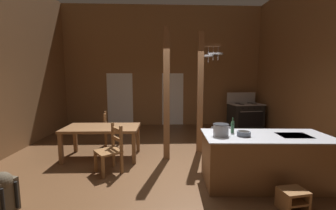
{
  "coord_description": "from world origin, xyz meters",
  "views": [
    {
      "loc": [
        -0.17,
        -4.15,
        1.87
      ],
      "look_at": [
        0.04,
        0.76,
        1.25
      ],
      "focal_mm": 22.96,
      "sensor_mm": 36.0,
      "label": 1
    }
  ],
  "objects_px": {
    "kitchen_island": "(265,160)",
    "mixing_bowl_on_counter": "(244,134)",
    "stove_range": "(245,116)",
    "stockpot_on_counter": "(221,130)",
    "ladderback_chair_near_window": "(111,150)",
    "backpack": "(2,192)",
    "bottle_tall_on_counter": "(233,127)",
    "dining_table": "(102,130)",
    "step_stool": "(293,198)",
    "ladderback_chair_by_post": "(111,130)"
  },
  "relations": [
    {
      "from": "dining_table",
      "to": "backpack",
      "type": "distance_m",
      "value": 2.28
    },
    {
      "from": "kitchen_island",
      "to": "dining_table",
      "type": "height_order",
      "value": "kitchen_island"
    },
    {
      "from": "backpack",
      "to": "stove_range",
      "type": "bearing_deg",
      "value": 42.13
    },
    {
      "from": "stockpot_on_counter",
      "to": "ladderback_chair_near_window",
      "type": "bearing_deg",
      "value": 163.5
    },
    {
      "from": "backpack",
      "to": "stockpot_on_counter",
      "type": "bearing_deg",
      "value": 12.14
    },
    {
      "from": "dining_table",
      "to": "mixing_bowl_on_counter",
      "type": "bearing_deg",
      "value": -27.39
    },
    {
      "from": "stove_range",
      "to": "stockpot_on_counter",
      "type": "bearing_deg",
      "value": -117.18
    },
    {
      "from": "backpack",
      "to": "mixing_bowl_on_counter",
      "type": "bearing_deg",
      "value": 10.32
    },
    {
      "from": "ladderback_chair_near_window",
      "to": "ladderback_chair_by_post",
      "type": "bearing_deg",
      "value": 102.35
    },
    {
      "from": "ladderback_chair_near_window",
      "to": "bottle_tall_on_counter",
      "type": "xyz_separation_m",
      "value": [
        2.29,
        -0.41,
        0.54
      ]
    },
    {
      "from": "backpack",
      "to": "kitchen_island",
      "type": "bearing_deg",
      "value": 9.74
    },
    {
      "from": "kitchen_island",
      "to": "bottle_tall_on_counter",
      "type": "distance_m",
      "value": 0.79
    },
    {
      "from": "ladderback_chair_by_post",
      "to": "stockpot_on_counter",
      "type": "bearing_deg",
      "value": -43.07
    },
    {
      "from": "ladderback_chair_by_post",
      "to": "mixing_bowl_on_counter",
      "type": "height_order",
      "value": "mixing_bowl_on_counter"
    },
    {
      "from": "bottle_tall_on_counter",
      "to": "stockpot_on_counter",
      "type": "bearing_deg",
      "value": -144.34
    },
    {
      "from": "ladderback_chair_by_post",
      "to": "dining_table",
      "type": "bearing_deg",
      "value": -91.33
    },
    {
      "from": "ladderback_chair_near_window",
      "to": "stockpot_on_counter",
      "type": "xyz_separation_m",
      "value": [
        2.02,
        -0.6,
        0.53
      ]
    },
    {
      "from": "mixing_bowl_on_counter",
      "to": "bottle_tall_on_counter",
      "type": "distance_m",
      "value": 0.27
    },
    {
      "from": "stove_range",
      "to": "backpack",
      "type": "relative_size",
      "value": 2.21
    },
    {
      "from": "step_stool",
      "to": "bottle_tall_on_counter",
      "type": "xyz_separation_m",
      "value": [
        -0.56,
        0.97,
        0.81
      ]
    },
    {
      "from": "step_stool",
      "to": "ladderback_chair_by_post",
      "type": "distance_m",
      "value": 4.4
    },
    {
      "from": "kitchen_island",
      "to": "mixing_bowl_on_counter",
      "type": "xyz_separation_m",
      "value": [
        -0.42,
        -0.03,
        0.48
      ]
    },
    {
      "from": "backpack",
      "to": "dining_table",
      "type": "bearing_deg",
      "value": 68.65
    },
    {
      "from": "kitchen_island",
      "to": "stockpot_on_counter",
      "type": "distance_m",
      "value": 0.97
    },
    {
      "from": "stove_range",
      "to": "stockpot_on_counter",
      "type": "relative_size",
      "value": 3.9
    },
    {
      "from": "ladderback_chair_near_window",
      "to": "dining_table",
      "type": "bearing_deg",
      "value": 114.88
    },
    {
      "from": "ladderback_chair_near_window",
      "to": "stockpot_on_counter",
      "type": "distance_m",
      "value": 2.17
    },
    {
      "from": "dining_table",
      "to": "bottle_tall_on_counter",
      "type": "distance_m",
      "value": 2.95
    },
    {
      "from": "kitchen_island",
      "to": "dining_table",
      "type": "xyz_separation_m",
      "value": [
        -3.2,
        1.41,
        0.21
      ]
    },
    {
      "from": "stove_range",
      "to": "mixing_bowl_on_counter",
      "type": "relative_size",
      "value": 5.81
    },
    {
      "from": "kitchen_island",
      "to": "stove_range",
      "type": "distance_m",
      "value": 4.35
    },
    {
      "from": "backpack",
      "to": "mixing_bowl_on_counter",
      "type": "relative_size",
      "value": 2.62
    },
    {
      "from": "step_stool",
      "to": "stockpot_on_counter",
      "type": "relative_size",
      "value": 1.17
    },
    {
      "from": "stockpot_on_counter",
      "to": "stove_range",
      "type": "bearing_deg",
      "value": 62.82
    },
    {
      "from": "stove_range",
      "to": "ladderback_chair_by_post",
      "type": "distance_m",
      "value": 4.89
    },
    {
      "from": "dining_table",
      "to": "mixing_bowl_on_counter",
      "type": "distance_m",
      "value": 3.14
    },
    {
      "from": "dining_table",
      "to": "backpack",
      "type": "height_order",
      "value": "dining_table"
    },
    {
      "from": "backpack",
      "to": "mixing_bowl_on_counter",
      "type": "distance_m",
      "value": 3.71
    },
    {
      "from": "stockpot_on_counter",
      "to": "bottle_tall_on_counter",
      "type": "xyz_separation_m",
      "value": [
        0.27,
        0.19,
        0.0
      ]
    },
    {
      "from": "stockpot_on_counter",
      "to": "bottle_tall_on_counter",
      "type": "distance_m",
      "value": 0.33
    },
    {
      "from": "ladderback_chair_near_window",
      "to": "bottle_tall_on_counter",
      "type": "height_order",
      "value": "bottle_tall_on_counter"
    },
    {
      "from": "ladderback_chair_near_window",
      "to": "step_stool",
      "type": "bearing_deg",
      "value": -25.74
    },
    {
      "from": "kitchen_island",
      "to": "dining_table",
      "type": "distance_m",
      "value": 3.5
    },
    {
      "from": "backpack",
      "to": "bottle_tall_on_counter",
      "type": "bearing_deg",
      "value": 14.25
    },
    {
      "from": "kitchen_island",
      "to": "step_stool",
      "type": "relative_size",
      "value": 5.56
    },
    {
      "from": "bottle_tall_on_counter",
      "to": "stove_range",
      "type": "bearing_deg",
      "value": 64.81
    },
    {
      "from": "bottle_tall_on_counter",
      "to": "kitchen_island",
      "type": "bearing_deg",
      "value": -19.93
    },
    {
      "from": "step_stool",
      "to": "stockpot_on_counter",
      "type": "height_order",
      "value": "stockpot_on_counter"
    },
    {
      "from": "ladderback_chair_near_window",
      "to": "mixing_bowl_on_counter",
      "type": "relative_size",
      "value": 4.18
    },
    {
      "from": "step_stool",
      "to": "stockpot_on_counter",
      "type": "distance_m",
      "value": 1.4
    }
  ]
}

